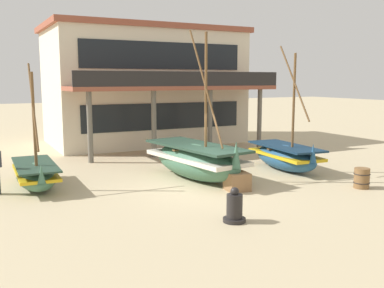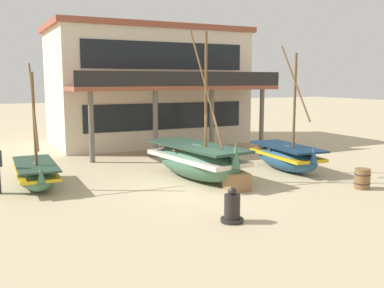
{
  "view_description": "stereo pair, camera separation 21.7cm",
  "coord_description": "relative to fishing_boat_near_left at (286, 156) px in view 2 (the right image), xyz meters",
  "views": [
    {
      "loc": [
        -7.13,
        -12.88,
        3.71
      ],
      "look_at": [
        0.0,
        1.0,
        1.4
      ],
      "focal_mm": 40.84,
      "sensor_mm": 36.0,
      "label": 1
    },
    {
      "loc": [
        -6.94,
        -12.98,
        3.71
      ],
      "look_at": [
        0.0,
        1.0,
        1.4
      ],
      "focal_mm": 40.84,
      "sensor_mm": 36.0,
      "label": 2
    }
  ],
  "objects": [
    {
      "name": "fishing_boat_far_right",
      "position": [
        -9.61,
        1.59,
        -0.1
      ],
      "size": [
        1.36,
        3.58,
        4.26
      ],
      "color": "#427056",
      "rests_on": "ground"
    },
    {
      "name": "cargo_crate",
      "position": [
        -3.61,
        -1.92,
        -0.27
      ],
      "size": [
        0.81,
        0.81,
        0.61
      ],
      "primitive_type": "cube",
      "rotation": [
        0.0,
        0.0,
        1.45
      ],
      "color": "olive",
      "rests_on": "ground"
    },
    {
      "name": "fishing_boat_centre_large",
      "position": [
        -4.04,
        0.23,
        0.14
      ],
      "size": [
        2.35,
        4.88,
        5.52
      ],
      "color": "#427056",
      "rests_on": "ground"
    },
    {
      "name": "fishing_boat_near_left",
      "position": [
        0.0,
        0.0,
        0.0
      ],
      "size": [
        1.74,
        3.81,
        5.07
      ],
      "color": "#23517A",
      "rests_on": "ground"
    },
    {
      "name": "wooden_barrel",
      "position": [
        0.37,
        -3.63,
        -0.23
      ],
      "size": [
        0.56,
        0.56,
        0.7
      ],
      "color": "brown",
      "rests_on": "ground"
    },
    {
      "name": "capstan_winch",
      "position": [
        -5.48,
        -4.66,
        -0.21
      ],
      "size": [
        0.61,
        0.61,
        0.93
      ],
      "color": "black",
      "rests_on": "ground"
    },
    {
      "name": "ground_plane",
      "position": [
        -4.4,
        -1.12,
        -0.58
      ],
      "size": [
        120.0,
        120.0,
        0.0
      ],
      "primitive_type": "plane",
      "color": "tan"
    },
    {
      "name": "harbor_building_main",
      "position": [
        -2.14,
        10.47,
        2.77
      ],
      "size": [
        11.2,
        8.89,
        6.69
      ],
      "color": "beige",
      "rests_on": "ground"
    }
  ]
}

